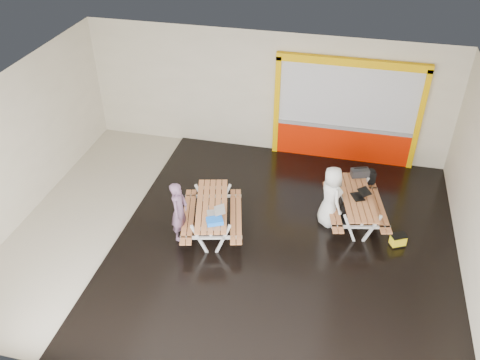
% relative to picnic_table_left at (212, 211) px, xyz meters
% --- Properties ---
extents(room, '(10.02, 8.02, 3.52)m').
position_rel_picnic_table_left_xyz_m(room, '(0.47, -0.12, 1.15)').
color(room, beige).
rests_on(room, ground).
extents(deck, '(7.50, 7.98, 0.05)m').
position_rel_picnic_table_left_xyz_m(deck, '(1.72, -0.12, -0.58)').
color(deck, black).
rests_on(deck, room).
extents(kiosk, '(3.88, 0.16, 3.00)m').
position_rel_picnic_table_left_xyz_m(kiosk, '(2.67, 3.82, 0.84)').
color(kiosk, red).
rests_on(kiosk, room).
extents(picnic_table_left, '(1.76, 2.22, 0.78)m').
position_rel_picnic_table_left_xyz_m(picnic_table_left, '(0.00, 0.00, 0.00)').
color(picnic_table_left, '#BA7547').
rests_on(picnic_table_left, deck).
extents(picnic_table_right, '(1.67, 2.14, 0.77)m').
position_rel_picnic_table_left_xyz_m(picnic_table_right, '(3.17, 1.10, -0.01)').
color(picnic_table_right, '#BA7547').
rests_on(picnic_table_right, deck).
extents(person_left, '(0.37, 0.55, 1.46)m').
position_rel_picnic_table_left_xyz_m(person_left, '(-0.62, -0.43, 0.22)').
color(person_left, '#6B4C66').
rests_on(person_left, deck).
extents(person_right, '(0.81, 0.90, 1.54)m').
position_rel_picnic_table_left_xyz_m(person_right, '(2.58, 0.88, 0.20)').
color(person_right, white).
rests_on(person_right, deck).
extents(laptop_left, '(0.49, 0.47, 0.17)m').
position_rel_picnic_table_left_xyz_m(laptop_left, '(0.18, -0.34, 0.24)').
color(laptop_left, silver).
rests_on(laptop_left, picnic_table_left).
extents(laptop_right, '(0.49, 0.47, 0.16)m').
position_rel_picnic_table_left_xyz_m(laptop_right, '(3.23, 1.09, 0.22)').
color(laptop_right, black).
rests_on(laptop_right, picnic_table_right).
extents(blue_pouch, '(0.42, 0.37, 0.10)m').
position_rel_picnic_table_left_xyz_m(blue_pouch, '(0.23, -0.60, 0.23)').
color(blue_pouch, blue).
rests_on(blue_pouch, picnic_table_left).
extents(toolbox, '(0.47, 0.34, 0.25)m').
position_rel_picnic_table_left_xyz_m(toolbox, '(3.18, 1.94, 0.26)').
color(toolbox, black).
rests_on(toolbox, picnic_table_right).
extents(backpack, '(0.27, 0.22, 0.40)m').
position_rel_picnic_table_left_xyz_m(backpack, '(3.45, 2.06, 0.11)').
color(backpack, black).
rests_on(backpack, picnic_table_right).
extents(dark_case, '(0.45, 0.36, 0.16)m').
position_rel_picnic_table_left_xyz_m(dark_case, '(2.85, 0.90, -0.47)').
color(dark_case, black).
rests_on(dark_case, deck).
extents(fluke_bag, '(0.40, 0.35, 0.29)m').
position_rel_picnic_table_left_xyz_m(fluke_bag, '(4.17, 0.43, -0.41)').
color(fluke_bag, black).
rests_on(fluke_bag, deck).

